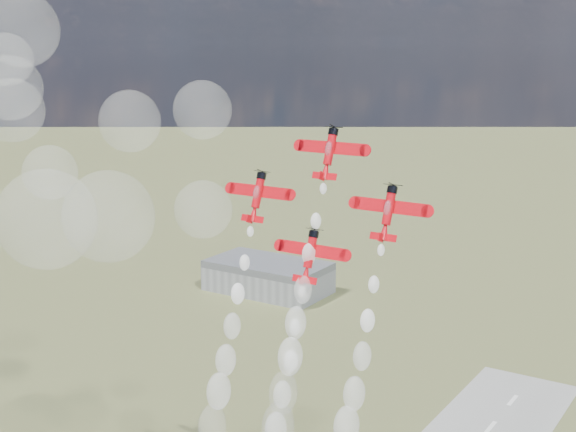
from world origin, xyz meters
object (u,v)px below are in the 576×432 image
(plane_left, at_px, (257,196))
(plane_lead, at_px, (329,152))
(hangar, at_px, (268,276))
(plane_right, at_px, (388,212))
(plane_slot, at_px, (310,255))

(plane_left, bearing_deg, plane_lead, 14.05)
(hangar, height_order, plane_right, plane_right)
(plane_left, relative_size, plane_right, 1.00)
(plane_slot, bearing_deg, hangar, 125.63)
(hangar, height_order, plane_slot, plane_slot)
(hangar, distance_m, plane_left, 207.60)
(plane_right, xyz_separation_m, plane_slot, (-11.96, -2.99, -7.82))
(hangar, relative_size, plane_right, 4.12)
(plane_left, bearing_deg, plane_right, 0.00)
(plane_left, height_order, plane_slot, plane_left)
(plane_lead, height_order, plane_left, plane_lead)
(hangar, bearing_deg, plane_slot, -54.37)
(plane_lead, distance_m, plane_slot, 16.74)
(plane_left, xyz_separation_m, plane_right, (23.91, 0.00, 0.00))
(plane_left, distance_m, plane_slot, 14.59)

